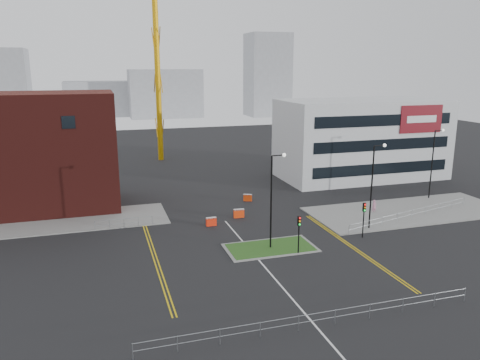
# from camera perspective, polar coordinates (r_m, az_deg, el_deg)

# --- Properties ---
(ground) EXTENTS (200.00, 200.00, 0.00)m
(ground) POSITION_cam_1_polar(r_m,az_deg,el_deg) (37.82, 5.22, -12.95)
(ground) COLOR black
(ground) RESTS_ON ground
(pavement_left) EXTENTS (28.00, 8.00, 0.12)m
(pavement_left) POSITION_cam_1_polar(r_m,az_deg,el_deg) (56.21, -23.39, -4.94)
(pavement_left) COLOR slate
(pavement_left) RESTS_ON ground
(pavement_right) EXTENTS (24.00, 10.00, 0.12)m
(pavement_right) POSITION_cam_1_polar(r_m,az_deg,el_deg) (59.65, 19.89, -3.58)
(pavement_right) COLOR slate
(pavement_right) RESTS_ON ground
(island_kerb) EXTENTS (8.60, 4.60, 0.08)m
(island_kerb) POSITION_cam_1_polar(r_m,az_deg,el_deg) (45.26, 3.73, -8.25)
(island_kerb) COLOR slate
(island_kerb) RESTS_ON ground
(grass_island) EXTENTS (8.00, 4.00, 0.12)m
(grass_island) POSITION_cam_1_polar(r_m,az_deg,el_deg) (45.25, 3.73, -8.22)
(grass_island) COLOR #1C4818
(grass_island) RESTS_ON ground
(brick_building) EXTENTS (24.20, 10.07, 14.24)m
(brick_building) POSITION_cam_1_polar(r_m,az_deg,el_deg) (60.84, -26.21, 2.74)
(brick_building) COLOR #4B1612
(brick_building) RESTS_ON ground
(office_block) EXTENTS (25.00, 12.20, 12.00)m
(office_block) POSITION_cam_1_polar(r_m,az_deg,el_deg) (75.09, 14.55, 4.88)
(office_block) COLOR silver
(office_block) RESTS_ON ground
(tower_crane) EXTENTS (49.64, 20.45, 40.99)m
(tower_crane) POSITION_cam_1_polar(r_m,az_deg,el_deg) (90.44, -7.05, 20.71)
(tower_crane) COLOR #DB9B0C
(tower_crane) RESTS_ON ground
(streetlamp_island) EXTENTS (1.46, 0.36, 9.18)m
(streetlamp_island) POSITION_cam_1_polar(r_m,az_deg,el_deg) (43.62, 4.10, -1.65)
(streetlamp_island) COLOR black
(streetlamp_island) RESTS_ON ground
(streetlamp_right_near) EXTENTS (1.46, 0.36, 9.18)m
(streetlamp_right_near) POSITION_cam_1_polar(r_m,az_deg,el_deg) (50.75, 16.01, 0.03)
(streetlamp_right_near) COLOR black
(streetlamp_right_near) RESTS_ON ground
(streetlamp_right_far) EXTENTS (1.46, 0.36, 9.18)m
(streetlamp_right_far) POSITION_cam_1_polar(r_m,az_deg,el_deg) (65.27, 22.57, 2.47)
(streetlamp_right_far) COLOR black
(streetlamp_right_far) RESTS_ON ground
(traffic_light_island) EXTENTS (0.28, 0.33, 3.65)m
(traffic_light_island) POSITION_cam_1_polar(r_m,az_deg,el_deg) (43.36, 7.21, -5.76)
(traffic_light_island) COLOR black
(traffic_light_island) RESTS_ON ground
(traffic_light_right) EXTENTS (0.28, 0.33, 3.65)m
(traffic_light_right) POSITION_cam_1_polar(r_m,az_deg,el_deg) (48.69, 14.88, -3.94)
(traffic_light_right) COLOR black
(traffic_light_right) RESTS_ON ground
(railing_front) EXTENTS (24.05, 0.05, 1.10)m
(railing_front) POSITION_cam_1_polar(r_m,az_deg,el_deg) (32.65, 9.39, -16.13)
(railing_front) COLOR gray
(railing_front) RESTS_ON ground
(railing_left) EXTENTS (6.05, 0.05, 1.10)m
(railing_left) POSITION_cam_1_polar(r_m,az_deg,el_deg) (51.82, -13.96, -4.93)
(railing_left) COLOR gray
(railing_left) RESTS_ON ground
(railing_right) EXTENTS (19.05, 5.05, 1.10)m
(railing_right) POSITION_cam_1_polar(r_m,az_deg,el_deg) (56.67, 20.24, -3.74)
(railing_right) COLOR gray
(railing_right) RESTS_ON ground
(centre_line) EXTENTS (0.15, 30.00, 0.01)m
(centre_line) POSITION_cam_1_polar(r_m,az_deg,el_deg) (39.48, 4.10, -11.72)
(centre_line) COLOR silver
(centre_line) RESTS_ON ground
(yellow_left_a) EXTENTS (0.12, 24.00, 0.01)m
(yellow_left_a) POSITION_cam_1_polar(r_m,az_deg,el_deg) (44.71, -10.68, -8.80)
(yellow_left_a) COLOR gold
(yellow_left_a) RESTS_ON ground
(yellow_left_b) EXTENTS (0.12, 24.00, 0.01)m
(yellow_left_b) POSITION_cam_1_polar(r_m,az_deg,el_deg) (44.74, -10.30, -8.77)
(yellow_left_b) COLOR gold
(yellow_left_b) RESTS_ON ground
(yellow_right_a) EXTENTS (0.12, 20.00, 0.01)m
(yellow_right_a) POSITION_cam_1_polar(r_m,az_deg,el_deg) (46.69, 13.34, -7.95)
(yellow_right_a) COLOR gold
(yellow_right_a) RESTS_ON ground
(yellow_right_b) EXTENTS (0.12, 20.00, 0.01)m
(yellow_right_b) POSITION_cam_1_polar(r_m,az_deg,el_deg) (46.83, 13.66, -7.90)
(yellow_right_b) COLOR gold
(yellow_right_b) RESTS_ON ground
(skyline_b) EXTENTS (24.00, 12.00, 16.00)m
(skyline_b) POSITION_cam_1_polar(r_m,az_deg,el_deg) (163.08, -9.09, 10.37)
(skyline_b) COLOR gray
(skyline_b) RESTS_ON ground
(skyline_c) EXTENTS (14.00, 12.00, 28.00)m
(skyline_c) POSITION_cam_1_polar(r_m,az_deg,el_deg) (166.67, 3.37, 12.64)
(skyline_c) COLOR gray
(skyline_c) RESTS_ON ground
(skyline_d) EXTENTS (30.00, 12.00, 12.00)m
(skyline_d) POSITION_cam_1_polar(r_m,az_deg,el_deg) (171.61, -15.59, 9.53)
(skyline_d) COLOR gray
(skyline_d) RESTS_ON ground
(pedestrian) EXTENTS (0.58, 0.39, 1.59)m
(pedestrian) POSITION_cam_1_polar(r_m,az_deg,el_deg) (57.66, 16.04, -3.11)
(pedestrian) COLOR #C47F9A
(pedestrian) RESTS_ON ground
(barrier_left) EXTENTS (1.13, 0.40, 0.94)m
(barrier_left) POSITION_cam_1_polar(r_m,az_deg,el_deg) (51.20, -3.53, -5.04)
(barrier_left) COLOR #FE2A0E
(barrier_left) RESTS_ON ground
(barrier_mid) EXTENTS (1.22, 0.47, 1.01)m
(barrier_mid) POSITION_cam_1_polar(r_m,az_deg,el_deg) (53.80, -0.15, -4.04)
(barrier_mid) COLOR #F73A0D
(barrier_mid) RESTS_ON ground
(barrier_right) EXTENTS (1.12, 0.76, 0.90)m
(barrier_right) POSITION_cam_1_polar(r_m,az_deg,el_deg) (60.33, 0.94, -2.13)
(barrier_right) COLOR red
(barrier_right) RESTS_ON ground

